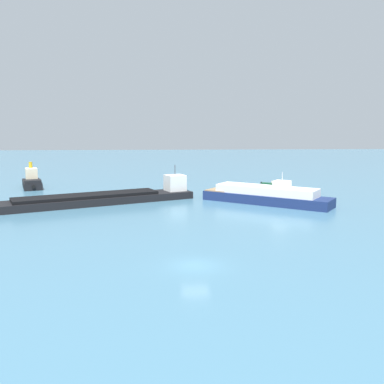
{
  "coord_description": "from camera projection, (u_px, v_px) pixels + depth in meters",
  "views": [
    {
      "loc": [
        -2.66,
        -36.89,
        12.38
      ],
      "look_at": [
        2.01,
        36.2,
        1.2
      ],
      "focal_mm": 39.83,
      "sensor_mm": 36.0,
      "label": 1
    }
  ],
  "objects": [
    {
      "name": "ground_plane",
      "position": [
        195.0,
        266.0,
        38.43
      ],
      "size": [
        400.0,
        400.0,
        0.0
      ],
      "primitive_type": "plane",
      "color": "teal"
    },
    {
      "name": "white_riverboat",
      "position": [
        266.0,
        195.0,
        69.65
      ],
      "size": [
        20.12,
        16.55,
        5.33
      ],
      "color": "navy",
      "rests_on": "ground"
    },
    {
      "name": "cargo_barge",
      "position": [
        102.0,
        198.0,
        69.68
      ],
      "size": [
        32.07,
        18.34,
        5.79
      ],
      "color": "black",
      "rests_on": "ground"
    },
    {
      "name": "small_motorboat",
      "position": [
        271.0,
        184.0,
        91.81
      ],
      "size": [
        4.3,
        3.4,
        0.94
      ],
      "color": "#19472D",
      "rests_on": "ground"
    },
    {
      "name": "tugboat",
      "position": [
        32.0,
        181.0,
        87.72
      ],
      "size": [
        6.73,
        10.83,
        5.2
      ],
      "color": "black",
      "rests_on": "ground"
    }
  ]
}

